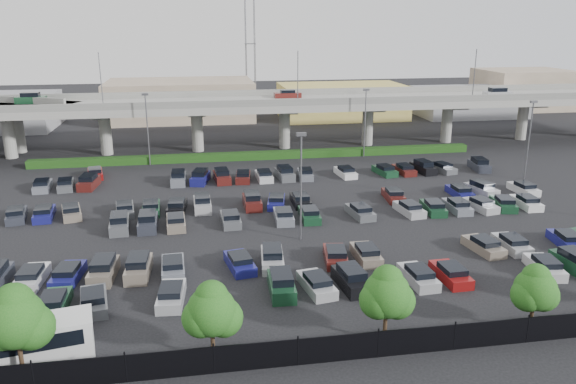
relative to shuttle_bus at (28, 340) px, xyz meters
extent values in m
plane|color=black|center=(20.10, 24.61, -1.33)|extent=(280.00, 280.00, 0.00)
cube|color=gray|center=(20.10, 56.61, 5.92)|extent=(150.00, 13.00, 1.10)
cube|color=slate|center=(20.10, 50.36, 6.97)|extent=(150.00, 0.50, 1.00)
cube|color=slate|center=(20.10, 62.86, 6.97)|extent=(150.00, 0.50, 1.00)
cylinder|color=gray|center=(-16.90, 56.61, 2.02)|extent=(1.80, 1.80, 6.70)
cube|color=slate|center=(-16.90, 56.61, 5.17)|extent=(2.60, 9.75, 0.50)
cylinder|color=gray|center=(-2.90, 56.61, 2.02)|extent=(1.80, 1.80, 6.70)
cube|color=slate|center=(-2.90, 56.61, 5.17)|extent=(2.60, 9.75, 0.50)
cylinder|color=gray|center=(11.10, 56.61, 2.02)|extent=(1.80, 1.80, 6.70)
cube|color=slate|center=(11.10, 56.61, 5.17)|extent=(2.60, 9.75, 0.50)
cylinder|color=gray|center=(25.10, 56.61, 2.02)|extent=(1.80, 1.80, 6.70)
cube|color=slate|center=(25.10, 56.61, 5.17)|extent=(2.60, 9.75, 0.50)
cylinder|color=gray|center=(39.10, 56.61, 2.02)|extent=(1.80, 1.80, 6.70)
cube|color=slate|center=(39.10, 56.61, 5.17)|extent=(2.60, 9.75, 0.50)
cylinder|color=gray|center=(53.10, 56.61, 2.02)|extent=(1.80, 1.80, 6.70)
cube|color=slate|center=(53.10, 56.61, 5.17)|extent=(2.60, 9.75, 0.50)
cylinder|color=gray|center=(67.10, 56.61, 2.02)|extent=(1.80, 1.80, 6.70)
cube|color=slate|center=(67.10, 56.61, 5.17)|extent=(2.60, 9.75, 0.50)
cube|color=#174227|center=(-13.90, 59.61, 6.99)|extent=(4.40, 1.82, 1.05)
cube|color=black|center=(-13.90, 59.61, 7.81)|extent=(2.60, 1.60, 0.65)
cube|color=#551A16|center=(26.10, 59.61, 6.88)|extent=(4.40, 1.82, 0.82)
cube|color=black|center=(26.10, 59.61, 7.51)|extent=(2.30, 1.60, 0.50)
cube|color=#ADADB1|center=(60.10, 53.61, 6.99)|extent=(4.40, 1.82, 1.05)
cube|color=black|center=(60.10, 53.61, 7.81)|extent=(2.60, 1.60, 0.65)
cylinder|color=#535358|center=(-1.90, 50.51, 10.47)|extent=(0.14, 0.14, 8.00)
cylinder|color=#535358|center=(26.10, 50.51, 10.47)|extent=(0.14, 0.14, 8.00)
cylinder|color=#535358|center=(54.10, 50.51, 10.47)|extent=(0.14, 0.14, 8.00)
cylinder|color=gray|center=(-16.49, 60.43, 2.02)|extent=(1.60, 1.60, 6.70)
cube|color=#173A10|center=(20.10, 49.61, -0.78)|extent=(66.00, 1.60, 1.10)
cube|color=black|center=(20.10, -3.39, -0.43)|extent=(70.00, 0.06, 1.80)
cylinder|color=black|center=(1.10, -3.39, -0.33)|extent=(0.10, 0.10, 2.00)
cylinder|color=black|center=(6.10, -3.39, -0.33)|extent=(0.10, 0.10, 2.00)
cylinder|color=black|center=(11.10, -3.39, -0.33)|extent=(0.10, 0.10, 2.00)
cylinder|color=black|center=(16.10, -3.39, -0.33)|extent=(0.10, 0.10, 2.00)
cylinder|color=black|center=(21.10, -3.39, -0.33)|extent=(0.10, 0.10, 2.00)
cylinder|color=black|center=(26.10, -3.39, -0.33)|extent=(0.10, 0.10, 2.00)
cylinder|color=black|center=(31.10, -3.39, -0.33)|extent=(0.10, 0.10, 2.00)
cylinder|color=#332316|center=(0.10, -1.84, -0.24)|extent=(0.26, 0.26, 2.18)
sphere|color=#195015|center=(0.10, -1.84, 2.43)|extent=(3.39, 3.39, 3.39)
sphere|color=#195015|center=(0.89, -1.74, 1.82)|extent=(2.67, 2.67, 2.67)
sphere|color=#195015|center=(-0.56, -1.92, 2.06)|extent=(2.67, 2.67, 2.67)
sphere|color=#195015|center=(0.14, -1.72, 3.39)|extent=(2.30, 2.30, 2.30)
cylinder|color=#332316|center=(11.10, -2.06, -0.36)|extent=(0.26, 0.26, 1.96)
sphere|color=#195015|center=(11.10, -2.06, 2.04)|extent=(3.04, 3.04, 3.04)
sphere|color=#195015|center=(11.81, -1.96, 1.49)|extent=(2.39, 2.39, 2.39)
sphere|color=#195015|center=(10.50, -2.14, 1.71)|extent=(2.39, 2.39, 2.39)
sphere|color=#195015|center=(11.14, -1.94, 2.90)|extent=(2.06, 2.06, 2.06)
cylinder|color=#332316|center=(22.10, -1.77, -0.35)|extent=(0.26, 0.26, 1.97)
sphere|color=#195015|center=(22.10, -1.77, 2.06)|extent=(3.07, 3.07, 3.07)
sphere|color=#195015|center=(22.81, -1.67, 1.51)|extent=(2.41, 2.41, 2.41)
sphere|color=#195015|center=(21.50, -1.85, 1.73)|extent=(2.41, 2.41, 2.41)
sphere|color=#195015|center=(22.14, -1.65, 2.94)|extent=(2.08, 2.08, 2.08)
cylinder|color=#332316|center=(32.10, -2.20, -0.44)|extent=(0.26, 0.26, 1.80)
sphere|color=#195015|center=(32.10, -2.20, 1.76)|extent=(2.79, 2.79, 2.79)
sphere|color=#195015|center=(32.75, -2.10, 1.26)|extent=(2.19, 2.19, 2.19)
sphere|color=#195015|center=(31.55, -2.28, 1.46)|extent=(2.19, 2.19, 2.19)
sphere|color=#195015|center=(32.14, -2.08, 2.56)|extent=(1.89, 1.89, 1.89)
cube|color=silver|center=(0.00, 0.00, -0.24)|extent=(7.85, 3.85, 2.19)
cube|color=black|center=(0.00, 0.00, 0.28)|extent=(6.83, 3.72, 0.99)
cube|color=silver|center=(0.00, 0.00, 0.98)|extent=(7.97, 3.97, 0.26)
cube|color=#174227|center=(0.10, 6.11, -0.92)|extent=(1.82, 4.40, 0.82)
cube|color=black|center=(0.10, 5.91, -0.29)|extent=(1.60, 2.30, 0.50)
cube|color=#55585D|center=(2.85, 6.11, -0.92)|extent=(2.54, 4.64, 0.82)
cube|color=black|center=(2.85, 5.92, -0.29)|extent=(1.97, 2.54, 0.50)
cube|color=#ADADB1|center=(8.35, 6.11, -0.92)|extent=(2.18, 4.54, 0.82)
cube|color=black|center=(8.35, 5.91, -0.29)|extent=(1.79, 2.42, 0.50)
cube|color=#174227|center=(16.60, 6.11, -0.81)|extent=(2.01, 4.47, 1.05)
cube|color=black|center=(16.60, 6.11, 0.01)|extent=(1.71, 2.67, 0.65)
cube|color=#ADADB1|center=(19.35, 6.11, -0.92)|extent=(2.50, 4.64, 0.82)
cube|color=black|center=(19.35, 5.92, -0.29)|extent=(1.95, 2.53, 0.50)
cube|color=black|center=(22.10, 6.11, -0.81)|extent=(2.29, 4.57, 1.05)
cube|color=black|center=(22.10, 6.11, 0.01)|extent=(1.87, 2.76, 0.65)
cube|color=#ADADB1|center=(27.60, 6.11, -0.92)|extent=(2.08, 4.50, 0.82)
cube|color=black|center=(27.60, 5.91, -0.29)|extent=(1.74, 2.39, 0.50)
cube|color=maroon|center=(30.35, 6.11, -0.92)|extent=(1.96, 4.46, 0.82)
cube|color=black|center=(30.35, 5.91, -0.29)|extent=(1.68, 2.35, 0.50)
cube|color=silver|center=(38.60, 6.11, -0.92)|extent=(2.39, 4.60, 0.82)
cube|color=black|center=(38.60, 5.92, -0.29)|extent=(1.89, 2.49, 0.50)
cube|color=#174227|center=(41.35, 6.11, -0.81)|extent=(2.11, 4.51, 1.05)
cube|color=black|center=(41.35, 6.11, 0.01)|extent=(1.77, 2.70, 0.65)
cube|color=silver|center=(-2.65, 11.11, -0.92)|extent=(2.03, 4.48, 0.82)
cube|color=black|center=(-2.65, 10.91, -0.29)|extent=(1.71, 2.37, 0.50)
cube|color=navy|center=(0.10, 11.11, -0.92)|extent=(2.28, 4.57, 0.82)
cube|color=black|center=(0.10, 10.91, -0.29)|extent=(1.84, 2.46, 0.50)
cube|color=gray|center=(2.85, 11.11, -0.81)|extent=(2.13, 4.52, 1.05)
cube|color=black|center=(2.85, 11.11, 0.01)|extent=(1.78, 2.71, 0.65)
cube|color=gray|center=(5.60, 11.11, -0.81)|extent=(2.03, 4.48, 1.05)
cube|color=black|center=(5.60, 11.11, 0.01)|extent=(1.73, 2.68, 0.65)
cube|color=slate|center=(8.35, 11.11, -0.92)|extent=(1.99, 4.47, 0.82)
cube|color=black|center=(8.35, 10.91, -0.29)|extent=(1.69, 2.36, 0.50)
cube|color=navy|center=(13.85, 11.11, -0.92)|extent=(2.54, 4.64, 0.82)
cube|color=black|center=(13.85, 10.92, -0.29)|extent=(1.97, 2.54, 0.50)
cube|color=#ADADB1|center=(16.60, 11.11, -0.81)|extent=(2.25, 4.56, 1.05)
cube|color=black|center=(16.60, 11.11, 0.01)|extent=(1.85, 2.75, 0.65)
cube|color=#551A16|center=(22.10, 11.11, -0.92)|extent=(2.45, 4.62, 0.82)
cube|color=black|center=(22.10, 10.92, -0.29)|extent=(1.92, 2.51, 0.50)
cube|color=gray|center=(24.85, 11.11, -0.92)|extent=(1.84, 4.41, 0.82)
cube|color=black|center=(24.85, 10.91, -0.29)|extent=(1.61, 2.31, 0.50)
cube|color=gray|center=(35.85, 11.11, -0.92)|extent=(2.40, 4.61, 0.82)
cube|color=black|center=(35.85, 10.92, -0.29)|extent=(1.90, 2.50, 0.50)
cube|color=#ADADB1|center=(38.60, 11.11, -0.92)|extent=(1.86, 4.42, 0.82)
cube|color=black|center=(38.60, 10.91, -0.29)|extent=(1.62, 2.31, 0.50)
cube|color=navy|center=(44.10, 11.11, -0.92)|extent=(2.43, 4.62, 0.82)
cube|color=black|center=(44.10, 10.92, -0.29)|extent=(1.92, 2.51, 0.50)
cube|color=#55585D|center=(2.85, 22.11, -0.81)|extent=(2.14, 4.52, 1.05)
cube|color=black|center=(2.85, 22.11, 0.01)|extent=(1.79, 2.71, 0.65)
cube|color=#2F323D|center=(5.60, 22.11, -0.81)|extent=(1.86, 4.41, 1.05)
cube|color=black|center=(5.60, 22.11, 0.01)|extent=(1.62, 2.61, 0.65)
cube|color=gray|center=(8.35, 22.11, -0.92)|extent=(2.03, 4.48, 0.82)
cube|color=black|center=(8.35, 21.91, -0.29)|extent=(1.71, 2.37, 0.50)
cube|color=#55585D|center=(13.85, 22.11, -0.92)|extent=(1.99, 4.47, 0.82)
cube|color=black|center=(13.85, 21.91, -0.29)|extent=(1.69, 2.36, 0.50)
cube|color=slate|center=(19.35, 22.11, -0.92)|extent=(2.03, 4.48, 0.82)
cube|color=black|center=(19.35, 21.91, -0.29)|extent=(1.71, 2.37, 0.50)
cube|color=#174227|center=(22.10, 22.11, -0.92)|extent=(2.01, 4.47, 0.82)
cube|color=black|center=(22.10, 21.91, -0.29)|extent=(1.70, 2.37, 0.50)
cube|color=#55585D|center=(27.60, 22.11, -0.92)|extent=(2.33, 4.58, 0.82)
cube|color=black|center=(27.60, 21.92, -0.29)|extent=(1.86, 2.47, 0.50)
cube|color=#ADADB1|center=(33.10, 22.11, -0.92)|extent=(2.33, 4.58, 0.82)
cube|color=black|center=(33.10, 21.92, -0.29)|extent=(1.86, 2.47, 0.50)
cube|color=#174227|center=(35.85, 22.11, -0.92)|extent=(2.27, 4.56, 0.82)
cube|color=black|center=(35.85, 21.91, -0.29)|extent=(1.83, 2.45, 0.50)
cube|color=slate|center=(38.60, 22.11, -0.92)|extent=(1.89, 4.43, 0.82)
cube|color=black|center=(38.60, 21.91, -0.29)|extent=(1.64, 2.33, 0.50)
cube|color=#ADADB1|center=(41.35, 22.11, -0.92)|extent=(2.58, 4.66, 0.82)
cube|color=black|center=(41.35, 21.92, -0.29)|extent=(1.99, 2.55, 0.50)
cube|color=#174227|center=(44.10, 22.11, -0.92)|extent=(2.67, 4.68, 0.82)
cube|color=black|center=(44.10, 21.92, -0.29)|extent=(2.03, 2.58, 0.50)
cube|color=white|center=(46.85, 22.11, -0.92)|extent=(2.05, 4.49, 0.82)
cube|color=black|center=(46.85, 21.91, -0.29)|extent=(1.72, 2.38, 0.50)
cube|color=#2F323D|center=(-8.15, 27.11, -0.92)|extent=(2.59, 4.66, 0.82)
cube|color=black|center=(-8.15, 26.92, -0.29)|extent=(2.00, 2.55, 0.50)
cube|color=navy|center=(-5.40, 27.11, -0.92)|extent=(2.24, 4.56, 0.82)
cube|color=black|center=(-5.40, 26.91, -0.29)|extent=(1.82, 2.44, 0.50)
cube|color=gray|center=(-2.65, 27.11, -0.92)|extent=(2.81, 4.71, 0.82)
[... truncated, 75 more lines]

